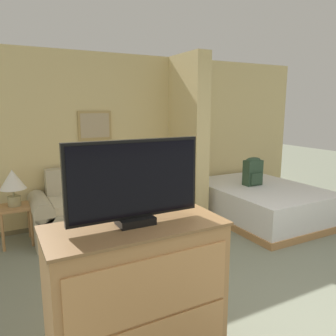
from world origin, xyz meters
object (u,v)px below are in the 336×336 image
couch (106,207)px  tv (135,183)px  tv_dresser (137,296)px  table_lamp (13,182)px  bed (259,201)px  backpack (253,171)px  coffee_table (125,226)px

couch → tv: 2.85m
tv_dresser → tv: (0.00, 0.00, 0.80)m
table_lamp → bed: table_lamp is taller
tv_dresser → backpack: size_ratio=2.59×
couch → coffee_table: couch is taller
table_lamp → tv: (0.63, -2.64, 0.48)m
tv → bed: size_ratio=0.43×
backpack → coffee_table: bearing=-170.7°
coffee_table → tv_dresser: bearing=-107.7°
couch → tv_dresser: (-0.58, -2.61, 0.19)m
coffee_table → tv_dresser: tv_dresser is taller
coffee_table → tv: 2.00m
tv_dresser → coffee_table: bearing=72.3°
coffee_table → bed: (2.43, 0.28, -0.10)m
couch → table_lamp: size_ratio=4.27×
coffee_table → backpack: size_ratio=1.44×
bed → backpack: backpack is taller
tv_dresser → tv: size_ratio=1.32×
coffee_table → tv_dresser: (-0.53, -1.68, 0.15)m
backpack → couch: bearing=166.7°
backpack → bed: bearing=-59.9°
coffee_table → backpack: 2.43m
tv → bed: (2.97, 1.95, -1.06)m
tv → backpack: size_ratio=1.96×
couch → bed: couch is taller
table_lamp → bed: bearing=-10.9°
coffee_table → bed: size_ratio=0.32×
tv_dresser → table_lamp: bearing=103.3°
coffee_table → tv_dresser: 1.77m
table_lamp → couch: bearing=-1.7°
tv_dresser → couch: bearing=77.5°
table_lamp → bed: (3.59, -0.69, -0.58)m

